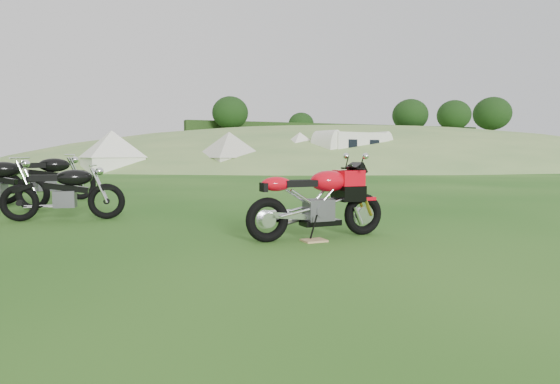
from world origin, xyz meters
name	(u,v)px	position (x,y,z in m)	size (l,w,h in m)	color
ground	(278,232)	(0.00, 0.00, 0.00)	(120.00, 120.00, 0.00)	#174E10
hillside	(347,163)	(24.00, 40.00, 0.00)	(80.00, 64.00, 8.00)	#5D8A46
hedgerow	(347,163)	(24.00, 40.00, 0.00)	(36.00, 1.20, 8.60)	black
sport_motorcycle	(317,196)	(0.28, -0.66, 0.55)	(1.83, 0.46, 1.10)	red
plywood_board	(314,240)	(0.15, -0.84, 0.01)	(0.29, 0.23, 0.02)	tan
vintage_moto_a	(63,191)	(-2.82, 2.28, 0.48)	(1.83, 0.42, 0.96)	black
vintage_moto_d	(45,177)	(-3.38, 5.59, 0.57)	(2.17, 0.50, 1.14)	black
tent_left	(112,151)	(-1.38, 21.87, 1.23)	(2.84, 2.84, 2.46)	white
tent_mid	(229,151)	(4.85, 19.93, 1.21)	(2.80, 2.80, 2.42)	beige
tent_right	(300,151)	(9.51, 20.50, 1.24)	(2.85, 2.85, 2.47)	white
caravan	(353,152)	(12.39, 19.01, 1.18)	(5.06, 2.26, 2.37)	white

